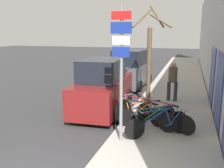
{
  "coord_description": "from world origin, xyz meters",
  "views": [
    {
      "loc": [
        3.24,
        -3.42,
        3.3
      ],
      "look_at": [
        0.31,
        5.89,
        1.28
      ],
      "focal_mm": 40.0,
      "sensor_mm": 36.0,
      "label": 1
    }
  ],
  "objects_px": {
    "bicycle_2": "(142,116)",
    "street_tree": "(149,59)",
    "parked_car_0": "(103,88)",
    "pedestrian_near": "(173,78)",
    "bicycle_5": "(140,110)",
    "bicycle_1": "(158,121)",
    "bicycle_3": "(164,116)",
    "bicycle_4": "(147,114)",
    "signpost": "(121,66)",
    "parked_car_1": "(130,70)",
    "bicycle_0": "(159,125)"
  },
  "relations": [
    {
      "from": "signpost",
      "to": "parked_car_1",
      "type": "distance_m",
      "value": 8.53
    },
    {
      "from": "bicycle_1",
      "to": "parked_car_0",
      "type": "height_order",
      "value": "parked_car_0"
    },
    {
      "from": "bicycle_4",
      "to": "pedestrian_near",
      "type": "bearing_deg",
      "value": -43.91
    },
    {
      "from": "bicycle_1",
      "to": "bicycle_3",
      "type": "bearing_deg",
      "value": -51.74
    },
    {
      "from": "bicycle_5",
      "to": "parked_car_1",
      "type": "bearing_deg",
      "value": 51.33
    },
    {
      "from": "bicycle_4",
      "to": "pedestrian_near",
      "type": "distance_m",
      "value": 3.55
    },
    {
      "from": "bicycle_1",
      "to": "bicycle_3",
      "type": "relative_size",
      "value": 0.87
    },
    {
      "from": "bicycle_1",
      "to": "street_tree",
      "type": "relative_size",
      "value": 0.42
    },
    {
      "from": "bicycle_5",
      "to": "parked_car_0",
      "type": "distance_m",
      "value": 2.17
    },
    {
      "from": "bicycle_0",
      "to": "parked_car_1",
      "type": "distance_m",
      "value": 8.07
    },
    {
      "from": "signpost",
      "to": "bicycle_3",
      "type": "relative_size",
      "value": 1.89
    },
    {
      "from": "bicycle_4",
      "to": "street_tree",
      "type": "distance_m",
      "value": 3.17
    },
    {
      "from": "bicycle_0",
      "to": "bicycle_4",
      "type": "height_order",
      "value": "bicycle_0"
    },
    {
      "from": "street_tree",
      "to": "bicycle_4",
      "type": "bearing_deg",
      "value": -81.48
    },
    {
      "from": "bicycle_5",
      "to": "parked_car_1",
      "type": "distance_m",
      "value": 6.62
    },
    {
      "from": "bicycle_0",
      "to": "bicycle_4",
      "type": "bearing_deg",
      "value": -6.36
    },
    {
      "from": "bicycle_4",
      "to": "street_tree",
      "type": "height_order",
      "value": "street_tree"
    },
    {
      "from": "bicycle_2",
      "to": "street_tree",
      "type": "bearing_deg",
      "value": 21.28
    },
    {
      "from": "bicycle_1",
      "to": "bicycle_2",
      "type": "bearing_deg",
      "value": 32.14
    },
    {
      "from": "signpost",
      "to": "parked_car_1",
      "type": "xyz_separation_m",
      "value": [
        -1.7,
        8.24,
        -1.37
      ]
    },
    {
      "from": "bicycle_0",
      "to": "street_tree",
      "type": "distance_m",
      "value": 4.1
    },
    {
      "from": "bicycle_3",
      "to": "bicycle_4",
      "type": "xyz_separation_m",
      "value": [
        -0.59,
        0.15,
        -0.02
      ]
    },
    {
      "from": "bicycle_2",
      "to": "parked_car_1",
      "type": "bearing_deg",
      "value": 32.54
    },
    {
      "from": "bicycle_1",
      "to": "bicycle_4",
      "type": "height_order",
      "value": "same"
    },
    {
      "from": "parked_car_0",
      "to": "street_tree",
      "type": "bearing_deg",
      "value": 33.83
    },
    {
      "from": "signpost",
      "to": "pedestrian_near",
      "type": "height_order",
      "value": "signpost"
    },
    {
      "from": "bicycle_3",
      "to": "bicycle_4",
      "type": "distance_m",
      "value": 0.6
    },
    {
      "from": "parked_car_1",
      "to": "street_tree",
      "type": "height_order",
      "value": "street_tree"
    },
    {
      "from": "bicycle_2",
      "to": "signpost",
      "type": "bearing_deg",
      "value": 178.79
    },
    {
      "from": "signpost",
      "to": "bicycle_0",
      "type": "bearing_deg",
      "value": 32.6
    },
    {
      "from": "bicycle_2",
      "to": "bicycle_5",
      "type": "height_order",
      "value": "bicycle_2"
    },
    {
      "from": "signpost",
      "to": "bicycle_2",
      "type": "relative_size",
      "value": 1.63
    },
    {
      "from": "street_tree",
      "to": "signpost",
      "type": "bearing_deg",
      "value": -91.38
    },
    {
      "from": "bicycle_2",
      "to": "bicycle_4",
      "type": "xyz_separation_m",
      "value": [
        0.11,
        0.32,
        -0.02
      ]
    },
    {
      "from": "signpost",
      "to": "street_tree",
      "type": "relative_size",
      "value": 0.9
    },
    {
      "from": "bicycle_5",
      "to": "street_tree",
      "type": "distance_m",
      "value": 2.89
    },
    {
      "from": "pedestrian_near",
      "to": "street_tree",
      "type": "relative_size",
      "value": 0.43
    },
    {
      "from": "bicycle_1",
      "to": "bicycle_3",
      "type": "distance_m",
      "value": 0.45
    },
    {
      "from": "bicycle_1",
      "to": "bicycle_5",
      "type": "relative_size",
      "value": 0.97
    },
    {
      "from": "parked_car_0",
      "to": "pedestrian_near",
      "type": "distance_m",
      "value": 3.41
    },
    {
      "from": "pedestrian_near",
      "to": "bicycle_2",
      "type": "bearing_deg",
      "value": 78.49
    },
    {
      "from": "bicycle_1",
      "to": "pedestrian_near",
      "type": "relative_size",
      "value": 0.98
    },
    {
      "from": "parked_car_1",
      "to": "bicycle_2",
      "type": "bearing_deg",
      "value": -70.25
    },
    {
      "from": "bicycle_4",
      "to": "bicycle_0",
      "type": "bearing_deg",
      "value": 174.51
    },
    {
      "from": "bicycle_5",
      "to": "parked_car_0",
      "type": "relative_size",
      "value": 0.41
    },
    {
      "from": "pedestrian_near",
      "to": "street_tree",
      "type": "xyz_separation_m",
      "value": [
        -1.0,
        -0.74,
        0.93
      ]
    },
    {
      "from": "bicycle_3",
      "to": "street_tree",
      "type": "height_order",
      "value": "street_tree"
    },
    {
      "from": "bicycle_0",
      "to": "parked_car_0",
      "type": "height_order",
      "value": "parked_car_0"
    },
    {
      "from": "bicycle_2",
      "to": "bicycle_3",
      "type": "relative_size",
      "value": 1.16
    },
    {
      "from": "bicycle_2",
      "to": "street_tree",
      "type": "distance_m",
      "value": 3.42
    }
  ]
}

